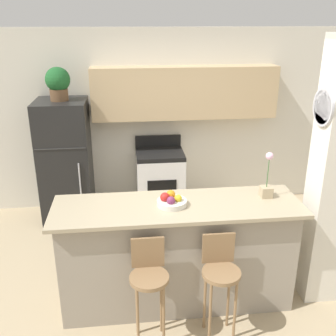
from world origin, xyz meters
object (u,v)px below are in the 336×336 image
at_px(refrigerator, 66,162).
at_px(bar_stool_left, 149,278).
at_px(stove_range, 160,181).
at_px(bar_stool_right, 220,273).
at_px(fruit_bowl, 171,201).
at_px(potted_plant_on_fridge, 58,83).
at_px(orchid_vase, 267,184).

bearing_deg(refrigerator, bar_stool_left, -68.03).
distance_m(stove_range, bar_stool_right, 2.48).
xyz_separation_m(bar_stool_right, fruit_bowl, (-0.36, 0.47, 0.48)).
height_order(potted_plant_on_fridge, orchid_vase, potted_plant_on_fridge).
relative_size(stove_range, potted_plant_on_fridge, 2.54).
height_order(stove_range, potted_plant_on_fridge, potted_plant_on_fridge).
distance_m(bar_stool_right, fruit_bowl, 0.76).
xyz_separation_m(stove_range, potted_plant_on_fridge, (-1.29, -0.06, 1.44)).
distance_m(refrigerator, bar_stool_right, 2.87).
bearing_deg(bar_stool_right, refrigerator, 123.29).
bearing_deg(refrigerator, orchid_vase, -40.97).
bearing_deg(stove_range, bar_stool_left, -97.43).
height_order(bar_stool_right, potted_plant_on_fridge, potted_plant_on_fridge).
height_order(refrigerator, orchid_vase, refrigerator).
bearing_deg(fruit_bowl, refrigerator, 122.15).
height_order(stove_range, fruit_bowl, fruit_bowl).
bearing_deg(refrigerator, stove_range, 2.90).
xyz_separation_m(bar_stool_left, bar_stool_right, (0.61, 0.00, 0.00)).
xyz_separation_m(potted_plant_on_fridge, fruit_bowl, (1.21, -1.92, -0.79)).
xyz_separation_m(refrigerator, fruit_bowl, (1.21, -1.92, 0.27)).
xyz_separation_m(stove_range, orchid_vase, (0.84, -1.91, 0.74)).
bearing_deg(stove_range, potted_plant_on_fridge, -177.11).
relative_size(refrigerator, potted_plant_on_fridge, 3.97).
bearing_deg(stove_range, orchid_vase, -66.29).
distance_m(bar_stool_left, fruit_bowl, 0.71).
distance_m(stove_range, potted_plant_on_fridge, 1.93).
xyz_separation_m(orchid_vase, fruit_bowl, (-0.92, -0.08, -0.09)).
height_order(stove_range, bar_stool_left, stove_range).
bearing_deg(orchid_vase, bar_stool_left, -154.70).
height_order(bar_stool_left, orchid_vase, orchid_vase).
relative_size(stove_range, fruit_bowl, 3.92).
xyz_separation_m(bar_stool_left, orchid_vase, (1.16, 0.55, 0.57)).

